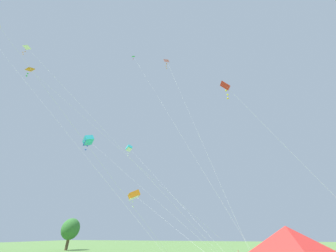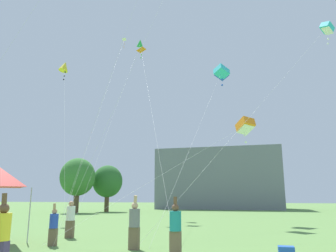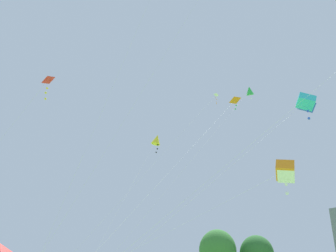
% 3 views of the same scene
% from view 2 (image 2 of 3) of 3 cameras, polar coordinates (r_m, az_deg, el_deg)
% --- Properties ---
extents(distant_building, '(20.81, 11.17, 10.15)m').
position_cam_2_polar(distant_building, '(59.59, 9.01, -9.16)').
color(distant_building, slate).
rests_on(distant_building, ground).
extents(tree_near_right, '(4.27, 3.84, 6.44)m').
position_cam_2_polar(tree_near_right, '(47.74, -10.50, -9.48)').
color(tree_near_right, brown).
rests_on(tree_near_right, ground).
extents(tree_far_left, '(4.69, 4.22, 7.08)m').
position_cam_2_polar(tree_far_left, '(45.25, -15.48, -8.58)').
color(tree_far_left, brown).
rests_on(tree_far_left, ground).
extents(cooler_box, '(0.52, 0.41, 0.39)m').
position_cam_2_polar(cooler_box, '(12.49, 19.93, -19.98)').
color(cooler_box, blue).
rests_on(cooler_box, ground).
extents(person_yellow_shirt, '(0.44, 0.44, 2.13)m').
position_cam_2_polar(person_yellow_shirt, '(10.33, -27.01, -16.48)').
color(person_yellow_shirt, '#473860').
rests_on(person_yellow_shirt, ground).
extents(person_white_shirt, '(0.43, 0.43, 1.82)m').
position_cam_2_polar(person_white_shirt, '(17.97, -16.62, -15.09)').
color(person_white_shirt, brown).
rests_on(person_white_shirt, ground).
extents(person_grey_shirt, '(0.43, 0.43, 2.09)m').
position_cam_2_polar(person_grey_shirt, '(13.63, -5.87, -16.45)').
color(person_grey_shirt, brown).
rests_on(person_grey_shirt, ground).
extents(person_teal_shirt, '(0.42, 0.42, 2.04)m').
position_cam_2_polar(person_teal_shirt, '(12.23, 1.30, -17.10)').
color(person_teal_shirt, brown).
rests_on(person_teal_shirt, ground).
extents(person_blue_shirt, '(0.36, 0.36, 1.76)m').
position_cam_2_polar(person_blue_shirt, '(15.41, -19.29, -15.96)').
color(person_blue_shirt, brown).
rests_on(person_blue_shirt, ground).
extents(kite_white_delta_0, '(5.39, 18.91, 19.56)m').
position_cam_2_polar(kite_white_delta_0, '(37.43, -7.80, 14.11)').
color(kite_white_delta_0, silver).
rests_on(kite_white_delta_0, ground).
extents(kite_green_diamond_2, '(4.72, 21.63, 22.05)m').
position_cam_2_polar(kite_green_diamond_2, '(43.70, -4.89, 14.15)').
color(kite_green_diamond_2, silver).
rests_on(kite_green_diamond_2, ground).
extents(kite_cyan_box_3, '(12.35, 17.30, 17.43)m').
position_cam_2_polar(kite_cyan_box_3, '(33.75, 25.94, 15.06)').
color(kite_cyan_box_3, silver).
rests_on(kite_cyan_box_3, ground).
extents(kite_orange_delta_4, '(9.64, 21.30, 18.79)m').
position_cam_2_polar(kite_orange_delta_4, '(38.04, -4.73, 12.94)').
color(kite_orange_delta_4, silver).
rests_on(kite_orange_delta_4, ground).
extents(kite_orange_box_5, '(9.13, 12.52, 7.84)m').
position_cam_2_polar(kite_orange_box_5, '(24.98, 13.31, 0.06)').
color(kite_orange_box_5, silver).
rests_on(kite_orange_box_5, ground).
extents(kite_cyan_box_6, '(2.36, 18.44, 14.81)m').
position_cam_2_polar(kite_cyan_box_6, '(33.11, 9.31, 9.24)').
color(kite_cyan_box_6, silver).
rests_on(kite_cyan_box_6, ground).
extents(kite_yellow_diamond_8, '(8.81, 11.85, 15.48)m').
position_cam_2_polar(kite_yellow_diamond_8, '(34.95, -17.60, 9.85)').
color(kite_yellow_diamond_8, silver).
rests_on(kite_yellow_diamond_8, ground).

